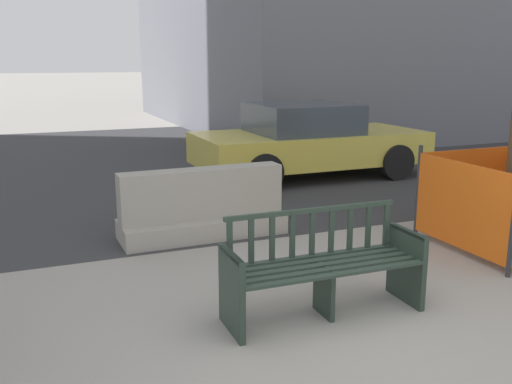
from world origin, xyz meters
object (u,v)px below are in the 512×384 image
jersey_barrier_centre (202,209)px  car_taxi_near (308,141)px  construction_fence (511,199)px  street_bench (323,270)px

jersey_barrier_centre → car_taxi_near: (2.90, 2.81, 0.32)m
jersey_barrier_centre → construction_fence: construction_fence is taller
street_bench → construction_fence: size_ratio=1.12×
jersey_barrier_centre → car_taxi_near: 4.05m
street_bench → jersey_barrier_centre: (-0.28, 2.50, -0.06)m
construction_fence → car_taxi_near: car_taxi_near is taller
street_bench → jersey_barrier_centre: size_ratio=0.84×
construction_fence → jersey_barrier_centre: bearing=151.1°
street_bench → construction_fence: 2.97m
street_bench → jersey_barrier_centre: bearing=96.5°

